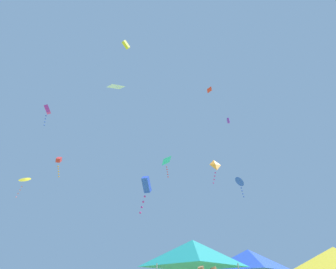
% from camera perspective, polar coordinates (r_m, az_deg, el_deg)
% --- Properties ---
extents(canopy_tent_teal, '(3.45, 3.45, 3.69)m').
position_cam_1_polar(canopy_tent_teal, '(13.26, 5.23, -23.29)').
color(canopy_tent_teal, '#9E9EA3').
rests_on(canopy_tent_teal, ground).
extents(canopy_tent_blue, '(3.55, 3.55, 3.80)m').
position_cam_1_polar(canopy_tent_blue, '(17.77, 16.47, -23.72)').
color(canopy_tent_blue, '#9E9EA3').
rests_on(canopy_tent_blue, ground).
extents(canopy_tent_yellow, '(3.26, 3.26, 3.49)m').
position_cam_1_polar(canopy_tent_yellow, '(15.89, 31.51, -21.16)').
color(canopy_tent_yellow, '#9E9EA3').
rests_on(canopy_tent_yellow, ground).
extents(kite_red_diamond, '(0.63, 0.72, 0.32)m').
position_cam_1_polar(kite_red_diamond, '(30.72, 8.55, 9.16)').
color(kite_red_diamond, red).
extents(kite_white_diamond, '(1.07, 1.34, 0.80)m').
position_cam_1_polar(kite_white_diamond, '(19.38, -10.78, 9.94)').
color(kite_white_diamond, white).
extents(kite_magenta_box, '(0.83, 0.62, 2.25)m').
position_cam_1_polar(kite_magenta_box, '(30.46, -23.76, 4.68)').
color(kite_magenta_box, '#D6389E').
extents(kite_blue_delta, '(1.38, 1.63, 2.93)m').
position_cam_1_polar(kite_blue_delta, '(38.36, 14.70, -9.47)').
color(kite_blue_delta, blue).
extents(kite_orange_diamond, '(0.66, 0.56, 1.87)m').
position_cam_1_polar(kite_orange_diamond, '(20.51, 9.80, -6.40)').
color(kite_orange_diamond, orange).
extents(kite_yellow_box, '(0.65, 0.64, 0.59)m').
position_cam_1_polar(kite_yellow_box, '(22.26, -8.71, 17.92)').
color(kite_yellow_box, yellow).
extents(kite_cyan_diamond, '(1.38, 1.33, 2.46)m').
position_cam_1_polar(kite_cyan_diamond, '(33.36, -0.37, -5.66)').
color(kite_cyan_diamond, '#2DB7CC').
extents(kite_yellow_delta, '(1.33, 1.12, 2.67)m').
position_cam_1_polar(kite_yellow_delta, '(35.61, -27.61, -8.28)').
color(kite_yellow_delta, yellow).
extents(kite_blue_box, '(0.72, 1.04, 2.38)m').
position_cam_1_polar(kite_blue_box, '(18.15, -4.53, -10.52)').
color(kite_blue_box, blue).
extents(kite_red_box, '(0.55, 0.87, 1.80)m').
position_cam_1_polar(kite_red_box, '(23.33, -21.70, -5.03)').
color(kite_red_box, red).
extents(kite_purple_box, '(0.42, 0.51, 0.68)m').
position_cam_1_polar(kite_purple_box, '(33.90, 12.40, 2.83)').
color(kite_purple_box, purple).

